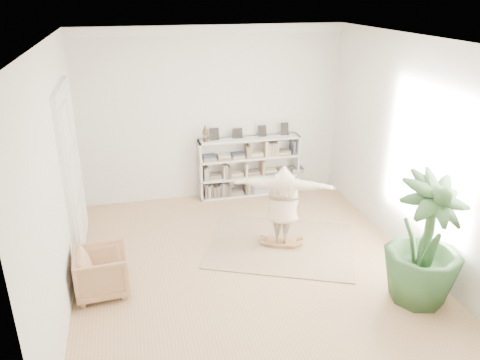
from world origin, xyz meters
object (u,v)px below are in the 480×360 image
Objects in this scene: rocker_board at (281,242)px; person at (283,202)px; houseplant at (425,241)px; bookshelf at (249,167)px; armchair at (102,272)px.

rocker_board is 0.78m from person.
bookshelf is at bearing 108.79° from houseplant.
armchair is 1.28× the size of rocker_board.
rocker_board is 2.58m from houseplant.
armchair is (-3.04, -3.00, -0.28)m from bookshelf.
bookshelf is at bearing -49.19° from armchair.
bookshelf is 1.14× the size of houseplant.
rocker_board is 0.31× the size of houseplant.
houseplant is at bearing -29.32° from rocker_board.
houseplant reaches higher than rocker_board.
person is at bearing -66.32° from rocker_board.
rocker_board is (3.04, 0.67, -0.28)m from armchair.
person is (3.04, 0.67, 0.49)m from armchair.
armchair reaches higher than rocker_board.
person is (-0.01, -2.32, 0.21)m from bookshelf.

